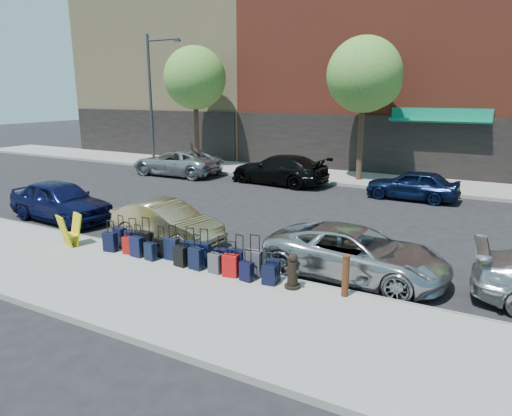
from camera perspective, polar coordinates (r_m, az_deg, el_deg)
The scene contains 40 objects.
ground at distance 16.54m, azimuth 1.69°, elevation -2.05°, with size 120.00×120.00×0.00m, color black.
sidewalk_near at distance 11.44m, azimuth -13.46°, elevation -9.65°, with size 60.00×4.00×0.15m, color gray.
sidewalk_far at distance 25.62m, azimuth 11.90°, elevation 3.66°, with size 60.00×4.00×0.15m, color gray.
curb_near at distance 12.88m, azimuth -7.44°, elevation -6.61°, with size 60.00×0.08×0.15m, color gray.
curb_far at distance 23.72m, azimuth 10.47°, elevation 2.90°, with size 60.00×0.08×0.15m, color gray.
building_left at distance 39.78m, azimuth -7.56°, elevation 18.92°, with size 15.00×12.12×16.00m.
building_center at distance 33.38m, azimuth 17.20°, elevation 22.84°, with size 17.00×12.85×20.00m.
tree_left at distance 29.17m, azimuth -7.41°, elevation 15.63°, with size 3.80×3.80×7.27m.
tree_center at distance 24.57m, azimuth 13.69°, elevation 15.65°, with size 3.80×3.80×7.27m.
streetlight at distance 30.44m, azimuth -12.79°, elevation 13.93°, with size 2.59×0.18×8.00m.
suitcase_front_0 at distance 14.18m, azimuth -16.64°, elevation -3.52°, with size 0.43×0.28×0.98m.
suitcase_front_1 at distance 13.77m, azimuth -15.19°, elevation -3.95°, with size 0.43×0.29×0.97m.
suitcase_front_2 at distance 13.40m, azimuth -13.71°, elevation -4.23°, with size 0.45×0.25×1.07m.
suitcase_front_3 at distance 13.09m, azimuth -11.87°, elevation -4.83°, with size 0.37×0.21×0.88m.
suitcase_front_4 at distance 12.80m, azimuth -10.48°, elevation -5.05°, with size 0.42×0.24×0.98m.
suitcase_front_5 at distance 12.45m, azimuth -8.35°, elevation -5.50°, with size 0.43×0.27×0.99m.
suitcase_front_6 at distance 12.30m, azimuth -6.62°, elevation -5.69°, with size 0.42×0.25×0.99m.
suitcase_front_7 at distance 11.98m, azimuth -4.36°, elevation -6.35°, with size 0.40×0.26×0.89m.
suitcase_front_8 at distance 11.69m, azimuth -2.28°, elevation -6.66°, with size 0.45×0.30×1.01m.
suitcase_front_9 at distance 11.50m, azimuth -0.31°, elevation -6.90°, with size 0.45×0.25×1.06m.
suitcase_front_10 at distance 11.24m, azimuth 2.07°, elevation -7.76°, with size 0.38×0.24×0.88m.
suitcase_back_0 at distance 13.90m, azimuth -17.76°, elevation -4.04°, with size 0.41×0.28×0.91m.
suitcase_back_1 at distance 13.54m, azimuth -15.61°, elevation -4.52°, with size 0.36×0.23×0.81m.
suitcase_back_2 at distance 13.26m, azimuth -14.65°, elevation -4.70°, with size 0.40×0.24×0.92m.
suitcase_back_3 at distance 12.90m, azimuth -13.05°, elevation -5.30°, with size 0.36×0.24×0.80m.
suitcase_back_5 at distance 12.31m, azimuth -9.40°, elevation -5.96°, with size 0.39×0.25×0.88m.
suitcase_back_6 at distance 12.03m, azimuth -7.48°, elevation -6.28°, with size 0.41×0.27×0.93m.
suitcase_back_7 at distance 11.75m, azimuth -5.10°, elevation -6.89°, with size 0.37×0.24×0.83m.
suitcase_back_8 at distance 11.50m, azimuth -3.21°, elevation -7.20°, with size 0.42×0.29×0.92m.
suitcase_back_9 at distance 11.23m, azimuth -1.18°, elevation -7.92°, with size 0.35×0.23×0.79m.
suitcase_back_10 at distance 11.03m, azimuth 1.66°, elevation -8.33°, with size 0.35×0.23×0.80m.
fire_hydrant at distance 10.84m, azimuth 4.61°, elevation -7.98°, with size 0.44×0.38×0.85m.
bollard at distance 10.53m, azimuth 11.14°, elevation -8.24°, with size 0.18×0.18×0.98m.
display_rack at distance 14.76m, azimuth -22.23°, elevation -2.62°, with size 0.69×0.73×0.96m.
car_near_0 at distance 18.34m, azimuth -23.23°, elevation 0.84°, with size 1.77×4.41×1.50m, color #0D123C.
car_near_1 at distance 14.73m, azimuth -11.14°, elevation -1.76°, with size 1.36×3.90×1.29m, color #96875C.
car_near_2 at distance 11.99m, azimuth 12.36°, elevation -5.52°, with size 2.15×4.66×1.30m, color #B0B2B7.
car_far_0 at distance 26.77m, azimuth -9.90°, elevation 5.63°, with size 2.44×5.29×1.47m, color #B1B4B8.
car_far_1 at distance 23.78m, azimuth 2.87°, elevation 4.84°, with size 2.14×5.27×1.53m, color black.
car_far_2 at distance 21.37m, azimuth 18.97°, elevation 2.76°, with size 1.59×3.96×1.35m, color #0C1535.
Camera 1 is at (7.17, -14.17, 4.62)m, focal length 32.00 mm.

